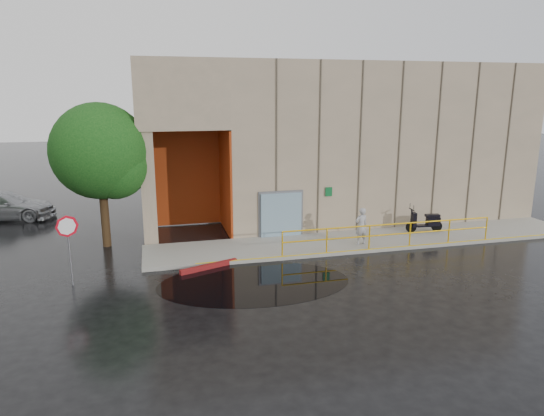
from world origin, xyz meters
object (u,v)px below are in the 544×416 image
Objects in this scene: scooter at (425,216)px; stop_sign at (68,235)px; person at (361,226)px; car_c at (4,206)px; tree_near at (103,155)px; red_curb at (209,266)px.

scooter is 0.71× the size of stop_sign.
car_c is (-16.32, 9.22, -0.22)m from person.
person is 0.26× the size of tree_near.
red_curb is (4.83, 0.48, -1.75)m from stop_sign.
car_c is (-4.78, 10.71, -1.10)m from stop_sign.
person is 6.84m from red_curb.
stop_sign reaches higher than car_c.
tree_near is at bearing 134.48° from red_curb.
stop_sign is at bearing -174.37° from red_curb.
car_c is at bearing 113.47° from stop_sign.
car_c reaches higher than red_curb.
scooter is 0.75× the size of red_curb.
tree_near reaches higher than car_c.
scooter is 14.75m from tree_near.
tree_near is (-10.56, 2.91, 3.05)m from person.
stop_sign is at bearing -102.46° from tree_near.
person is 0.32× the size of car_c.
scooter is (3.75, 1.06, -0.03)m from person.
red_curb is 0.39× the size of tree_near.
person is at bearing -156.11° from scooter.
red_curb is 0.47× the size of car_c.
person is 0.91× the size of scooter.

